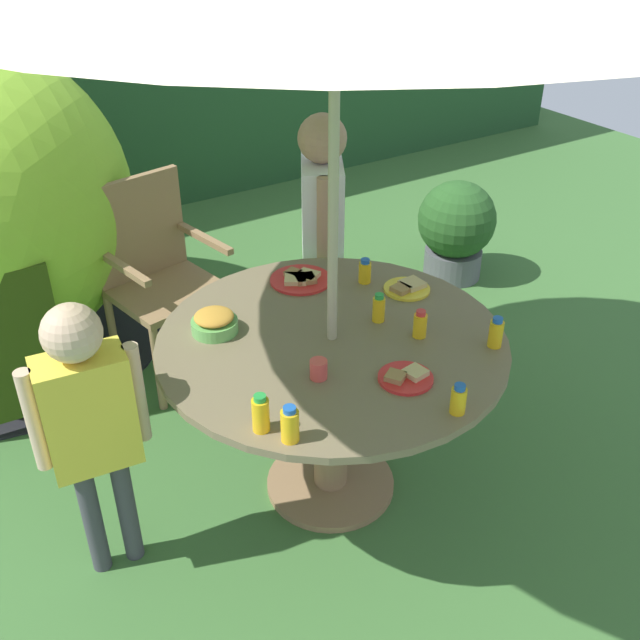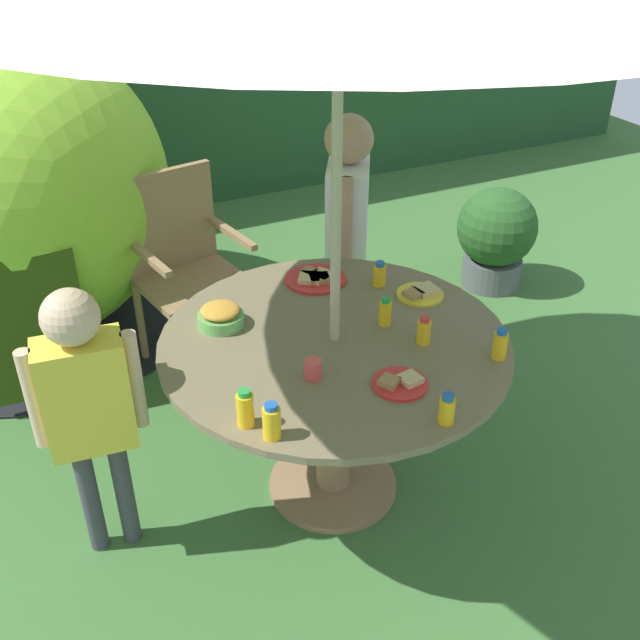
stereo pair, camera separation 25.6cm
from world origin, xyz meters
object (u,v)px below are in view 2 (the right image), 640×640
Objects in this scene: wooden_chair at (183,260)px; snack_bowl at (221,316)px; plate_mid_right at (421,293)px; juice_bottle_near_right at (245,409)px; cup_near at (313,369)px; potted_plant at (496,235)px; child_in_yellow_shirt at (86,395)px; plate_far_right at (400,383)px; juice_bottle_front_edge at (385,312)px; juice_bottle_back_edge at (379,274)px; child_in_white_shirt at (347,215)px; juice_bottle_center_back at (500,344)px; plate_center_front at (316,278)px; juice_bottle_far_left at (272,422)px; dome_tent at (10,189)px; juice_bottle_near_left at (447,409)px; garden_table at (334,376)px; juice_bottle_mid_left at (424,331)px.

wooden_chair reaches higher than snack_bowl.
juice_bottle_near_right is (-0.92, -0.45, 0.05)m from plate_mid_right.
snack_bowl is 0.48m from cup_near.
potted_plant is 0.56× the size of child_in_yellow_shirt.
plate_far_right is 0.39m from juice_bottle_front_edge.
wooden_chair is 9.31× the size of juice_bottle_back_edge.
child_in_white_shirt is at bearing 77.34° from juice_bottle_back_edge.
plate_far_right is 0.40m from juice_bottle_center_back.
juice_bottle_far_left reaches higher than plate_center_front.
juice_bottle_center_back reaches higher than juice_bottle_back_edge.
plate_center_front is (0.05, 0.78, 0.00)m from plate_far_right.
juice_bottle_near_left is at bearing -63.60° from dome_tent.
plate_far_right is 0.73× the size of plate_center_front.
child_in_white_shirt is 6.92× the size of plate_far_right.
child_in_yellow_shirt is at bearing -162.37° from snack_bowl.
snack_bowl reaches higher than plate_far_right.
potted_plant is 1.64m from juice_bottle_back_edge.
juice_bottle_far_left is (-0.54, -0.84, 0.05)m from plate_center_front.
plate_mid_right is (-0.01, -0.66, -0.08)m from child_in_white_shirt.
potted_plant is at bearing 25.22° from plate_center_front.
garden_table is 11.91× the size of juice_bottle_mid_left.
potted_plant is 1.75m from plate_center_front.
wooden_chair is 8.34× the size of juice_bottle_center_back.
juice_bottle_front_edge is at bearing -24.93° from snack_bowl.
juice_bottle_near_right reaches higher than plate_center_front.
plate_mid_right is 1.76× the size of juice_bottle_near_left.
potted_plant is 2.23m from plate_far_right.
garden_table is 11.26× the size of juice_bottle_front_edge.
cup_near is at bearing 145.44° from plate_far_right.
potted_plant is at bearing 51.71° from juice_bottle_center_back.
juice_bottle_back_edge is at bearing -47.91° from dome_tent.
child_in_white_shirt is 0.98m from juice_bottle_mid_left.
snack_bowl is (0.58, -1.63, -0.02)m from dome_tent.
juice_bottle_front_edge reaches higher than garden_table.
child_in_yellow_shirt is at bearing 173.78° from garden_table.
juice_bottle_near_left is (-0.35, -0.71, 0.04)m from plate_mid_right.
cup_near is at bearing -143.91° from potted_plant.
juice_bottle_near_right is at bearing -38.50° from child_in_yellow_shirt.
juice_bottle_far_left is 1.03m from juice_bottle_back_edge.
child_in_white_shirt is 1.52m from child_in_yellow_shirt.
juice_bottle_near_left is (0.34, -1.77, 0.23)m from wooden_chair.
juice_bottle_mid_left is at bearing 41.97° from plate_far_right.
juice_bottle_back_edge reaches higher than garden_table.
juice_bottle_back_edge reaches higher than snack_bowl.
garden_table is 0.62m from juice_bottle_near_left.
juice_bottle_center_back is at bearing 30.60° from juice_bottle_near_left.
wooden_chair is 5.26× the size of plate_far_right.
juice_bottle_front_edge is (1.14, -1.89, -0.00)m from dome_tent.
garden_table is at bearing 149.70° from juice_bottle_mid_left.
juice_bottle_near_right is 1.06× the size of juice_bottle_far_left.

